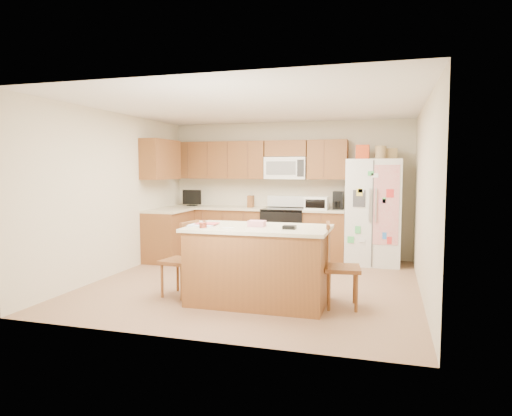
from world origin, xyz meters
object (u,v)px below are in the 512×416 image
(refrigerator, at_px, (373,211))
(windsor_chair_back, at_px, (280,258))
(stove, at_px, (285,232))
(island, at_px, (259,264))
(windsor_chair_left, at_px, (181,261))
(windsor_chair_right, at_px, (340,267))

(refrigerator, relative_size, windsor_chair_back, 2.35)
(refrigerator, bearing_deg, stove, 177.70)
(island, distance_m, windsor_chair_back, 0.76)
(stove, xyz_separation_m, windsor_chair_left, (-0.73, -2.81, -0.01))
(refrigerator, xyz_separation_m, island, (-1.26, -2.75, -0.45))
(stove, xyz_separation_m, windsor_chair_back, (0.40, -2.06, -0.06))
(windsor_chair_back, xyz_separation_m, windsor_chair_right, (0.89, -0.66, 0.06))
(windsor_chair_right, bearing_deg, windsor_chair_left, -177.40)
(windsor_chair_back, bearing_deg, refrigerator, 59.60)
(stove, height_order, windsor_chair_right, stove)
(island, bearing_deg, windsor_chair_left, -179.93)
(windsor_chair_back, relative_size, windsor_chair_right, 0.87)
(stove, relative_size, windsor_chair_right, 1.13)
(refrigerator, bearing_deg, windsor_chair_right, -96.15)
(windsor_chair_right, bearing_deg, island, -174.73)
(windsor_chair_left, relative_size, windsor_chair_back, 1.12)
(windsor_chair_back, height_order, windsor_chair_right, windsor_chair_right)
(stove, bearing_deg, windsor_chair_left, -104.55)
(stove, height_order, windsor_chair_back, stove)
(stove, height_order, island, stove)
(refrigerator, relative_size, windsor_chair_right, 2.03)
(windsor_chair_left, xyz_separation_m, windsor_chair_right, (2.01, 0.09, 0.01))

